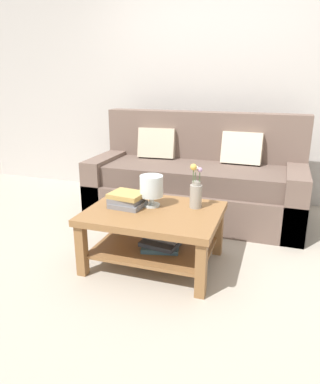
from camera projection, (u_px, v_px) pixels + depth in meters
ground_plane at (174, 251)px, 3.06m from camera, size 10.00×10.00×0.00m
back_wall at (216, 83)px, 4.13m from camera, size 6.40×0.12×2.70m
couch at (196, 182)px, 3.76m from camera, size 2.16×0.90×1.06m
coffee_table at (154, 226)px, 2.75m from camera, size 1.00×0.76×0.45m
book_stack_main at (127, 200)px, 2.78m from camera, size 0.28×0.24×0.11m
glass_hurricane_vase at (151, 187)px, 2.76m from camera, size 0.18×0.18×0.24m
flower_pitcher at (196, 191)px, 2.74m from camera, size 0.09×0.11×0.35m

